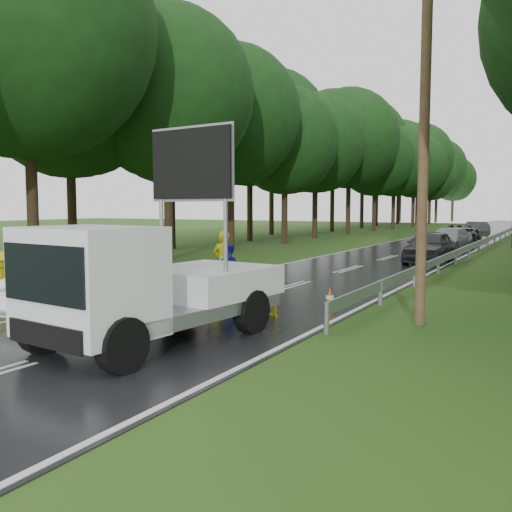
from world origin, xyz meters
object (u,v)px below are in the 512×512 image
Objects in this scene: civilian at (230,271)px; queue_car_first at (430,247)px; work_truck at (145,286)px; queue_car_fourth at (476,230)px; queue_car_second at (448,240)px; police_sedan at (74,287)px; officer at (224,263)px; barrier at (240,282)px; queue_car_third at (458,235)px.

civilian is 0.35× the size of queue_car_first.
work_truck reaches higher than queue_car_fourth.
police_sedan is at bearing -92.96° from queue_car_second.
work_truck is at bearing -93.91° from queue_car_first.
civilian is at bearing 126.22° from officer.
civilian is at bearing -130.39° from police_sedan.
queue_car_second reaches higher than queue_car_fourth.
barrier is 0.53× the size of queue_car_first.
civilian reaches higher than queue_car_second.
queue_car_third is (-0.39, 6.00, 0.02)m from queue_car_second.
queue_car_fourth is (-0.43, 14.83, -0.01)m from queue_car_second.
civilian is 35.81m from queue_car_fourth.
police_sedan is 0.90× the size of queue_car_second.
police_sedan is at bearing 161.45° from work_truck.
queue_car_first is 7.40m from queue_car_second.
work_truck is 2.87× the size of officer.
work_truck is 6.41m from officer.
officer is 0.41× the size of queue_car_second.
queue_car_third is (-0.82, 13.39, -0.06)m from queue_car_first.
queue_car_fourth is at bearing 56.89° from civilian.
police_sedan reaches higher than barrier.
police_sedan is 2.67× the size of civilian.
police_sedan is at bearing -150.92° from civilian.
queue_car_second is (2.49, 20.93, -0.11)m from civilian.
queue_car_fourth is (2.58, 35.23, -0.30)m from officer.
queue_car_third reaches higher than queue_car_second.
police_sedan is 2.19× the size of officer.
civilian is at bearing -87.87° from queue_car_fourth.
queue_car_second is 1.15× the size of queue_car_fourth.
civilian is at bearing -97.69° from queue_car_third.
civilian reaches higher than queue_car_third.
work_truck is (3.74, -1.76, 0.49)m from police_sedan.
queue_car_first is 13.41m from queue_car_third.
police_sedan is 4.16m from work_truck.
queue_car_first reaches higher than queue_car_third.
queue_car_first is 22.23m from queue_car_fourth.
queue_car_first is at bearing 48.02° from civilian.
queue_car_second is at bearing -89.51° from queue_car_third.
queue_car_fourth is at bearing 102.86° from barrier.
officer reaches higher than queue_car_second.
barrier is 0.47× the size of queue_car_third.
barrier is at bearing 121.49° from officer.
queue_car_first is (1.66, 15.13, 0.00)m from barrier.
work_truck is 26.52m from queue_car_second.
queue_car_first is (1.48, 19.11, -0.39)m from work_truck.
work_truck is at bearing -105.35° from civilian.
police_sedan is 4.20m from barrier.
queue_car_first is (3.44, 13.01, -0.21)m from officer.
officer is at bearing -90.40° from queue_car_second.
queue_car_fourth is (0.62, 41.32, -0.48)m from work_truck.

